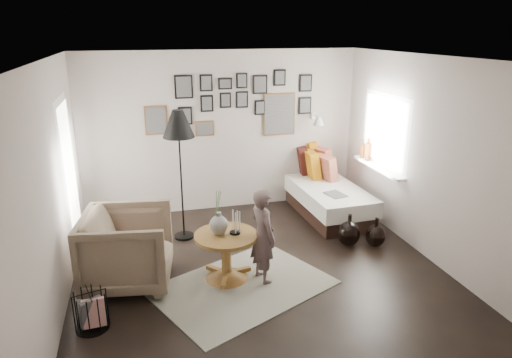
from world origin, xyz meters
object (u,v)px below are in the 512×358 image
object	(u,v)px
pedestal_table	(226,258)
floor_lamp	(178,129)
child	(263,236)
demijohn_small	(376,236)
magazine_basket	(91,311)
armchair	(128,249)
demijohn_large	(349,233)
vase	(219,221)
daybed	(322,190)

from	to	relation	value
pedestal_table	floor_lamp	bearing A→B (deg)	105.76
pedestal_table	floor_lamp	world-z (taller)	floor_lamp
pedestal_table	child	bearing A→B (deg)	-17.75
demijohn_small	magazine_basket	bearing A→B (deg)	-166.10
armchair	floor_lamp	world-z (taller)	floor_lamp
floor_lamp	demijohn_large	world-z (taller)	floor_lamp
vase	magazine_basket	distance (m)	1.65
pedestal_table	demijohn_large	xyz separation A→B (m)	(1.83, 0.44, -0.09)
pedestal_table	magazine_basket	xyz separation A→B (m)	(-1.51, -0.59, -0.07)
armchair	demijohn_small	xyz separation A→B (m)	(3.31, 0.12, -0.30)
vase	floor_lamp	world-z (taller)	floor_lamp
pedestal_table	child	xyz separation A→B (m)	(0.42, -0.13, 0.30)
daybed	armchair	distance (m)	3.53
daybed	demijohn_large	world-z (taller)	daybed
child	pedestal_table	bearing A→B (deg)	57.67
daybed	floor_lamp	size ratio (longest dim) A/B	1.19
armchair	demijohn_large	bearing A→B (deg)	-76.25
floor_lamp	demijohn_large	xyz separation A→B (m)	(2.20, -0.87, -1.43)
pedestal_table	daybed	world-z (taller)	daybed
daybed	child	world-z (taller)	child
magazine_basket	demijohn_large	size ratio (longest dim) A/B	0.87
armchair	child	xyz separation A→B (m)	(1.55, -0.33, 0.12)
daybed	child	bearing A→B (deg)	-130.96
demijohn_large	child	distance (m)	1.58
daybed	demijohn_large	size ratio (longest dim) A/B	4.75
magazine_basket	child	bearing A→B (deg)	13.33
armchair	demijohn_large	distance (m)	2.99
armchair	demijohn_small	distance (m)	3.33
demijohn_small	child	size ratio (longest dim) A/B	0.37
armchair	daybed	bearing A→B (deg)	-53.43
floor_lamp	demijohn_small	bearing A→B (deg)	-21.12
magazine_basket	demijohn_small	size ratio (longest dim) A/B	0.95
pedestal_table	child	distance (m)	0.53
pedestal_table	daybed	xyz separation A→B (m)	(2.00, 1.83, 0.06)
vase	demijohn_large	bearing A→B (deg)	12.52
floor_lamp	demijohn_small	distance (m)	3.10
armchair	demijohn_small	world-z (taller)	armchair
demijohn_small	floor_lamp	bearing A→B (deg)	158.88
pedestal_table	demijohn_small	xyz separation A→B (m)	(2.18, 0.32, -0.11)
vase	floor_lamp	xyz separation A→B (m)	(-0.29, 1.29, 0.85)
demijohn_small	pedestal_table	bearing A→B (deg)	-171.54
pedestal_table	magazine_basket	size ratio (longest dim) A/B	1.87
floor_lamp	pedestal_table	bearing A→B (deg)	-74.24
daybed	magazine_basket	bearing A→B (deg)	-147.52
demijohn_large	daybed	bearing A→B (deg)	83.18
armchair	child	bearing A→B (deg)	-93.11
vase	child	distance (m)	0.55
floor_lamp	vase	bearing A→B (deg)	-77.34
armchair	magazine_basket	world-z (taller)	armchair
pedestal_table	demijohn_large	bearing A→B (deg)	13.64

